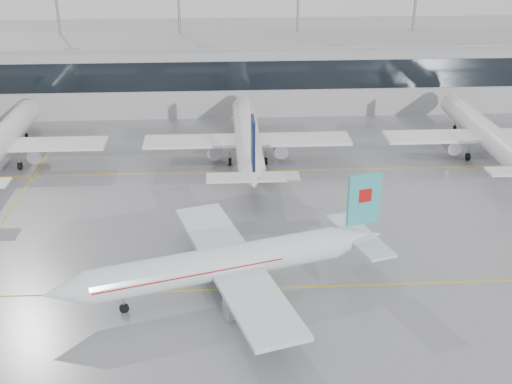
{
  "coord_description": "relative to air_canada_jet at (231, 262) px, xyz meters",
  "views": [
    {
      "loc": [
        -3.73,
        -53.48,
        34.93
      ],
      "look_at": [
        0.0,
        12.0,
        5.0
      ],
      "focal_mm": 45.0,
      "sensor_mm": 36.0,
      "label": 1
    }
  ],
  "objects": [
    {
      "name": "ground",
      "position": [
        3.1,
        0.29,
        -3.27
      ],
      "size": [
        320.0,
        320.0,
        0.0
      ],
      "primitive_type": "plane",
      "color": "gray",
      "rests_on": "ground"
    },
    {
      "name": "taxi_line_main",
      "position": [
        3.1,
        0.29,
        -3.26
      ],
      "size": [
        120.0,
        0.25,
        0.01
      ],
      "primitive_type": "cube",
      "color": "gold",
      "rests_on": "ground"
    },
    {
      "name": "taxi_line_north",
      "position": [
        3.1,
        30.29,
        -3.26
      ],
      "size": [
        120.0,
        0.25,
        0.01
      ],
      "primitive_type": "cube",
      "color": "gold",
      "rests_on": "ground"
    },
    {
      "name": "taxi_line_cross",
      "position": [
        -26.9,
        15.29,
        -3.26
      ],
      "size": [
        0.25,
        60.0,
        0.01
      ],
      "primitive_type": "cube",
      "color": "gold",
      "rests_on": "ground"
    },
    {
      "name": "terminal",
      "position": [
        3.1,
        62.29,
        2.73
      ],
      "size": [
        180.0,
        15.0,
        12.0
      ],
      "primitive_type": "cube",
      "color": "#97989B",
      "rests_on": "ground"
    },
    {
      "name": "terminal_glass",
      "position": [
        3.1,
        54.74,
        4.23
      ],
      "size": [
        180.0,
        0.2,
        5.0
      ],
      "primitive_type": "cube",
      "color": "black",
      "rests_on": "ground"
    },
    {
      "name": "terminal_roof",
      "position": [
        3.1,
        62.29,
        8.93
      ],
      "size": [
        182.0,
        16.0,
        0.4
      ],
      "primitive_type": "cube",
      "color": "gray",
      "rests_on": "ground"
    },
    {
      "name": "light_masts",
      "position": [
        3.1,
        68.29,
        10.08
      ],
      "size": [
        156.4,
        1.0,
        22.6
      ],
      "color": "gray",
      "rests_on": "ground"
    },
    {
      "name": "air_canada_jet",
      "position": [
        0.0,
        0.0,
        0.0
      ],
      "size": [
        33.39,
        26.66,
        10.41
      ],
      "rotation": [
        0.0,
        0.0,
        3.43
      ],
      "color": "white",
      "rests_on": "ground"
    },
    {
      "name": "parked_jet_b",
      "position": [
        -31.9,
        33.98,
        0.45
      ],
      "size": [
        29.64,
        36.96,
        11.72
      ],
      "rotation": [
        0.0,
        0.0,
        1.57
      ],
      "color": "white",
      "rests_on": "ground"
    },
    {
      "name": "parked_jet_c",
      "position": [
        3.1,
        33.98,
        0.45
      ],
      "size": [
        29.64,
        36.96,
        11.72
      ],
      "rotation": [
        0.0,
        0.0,
        1.57
      ],
      "color": "white",
      "rests_on": "ground"
    },
    {
      "name": "parked_jet_d",
      "position": [
        38.1,
        33.98,
        0.45
      ],
      "size": [
        29.64,
        36.96,
        11.72
      ],
      "rotation": [
        0.0,
        0.0,
        1.57
      ],
      "color": "white",
      "rests_on": "ground"
    }
  ]
}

